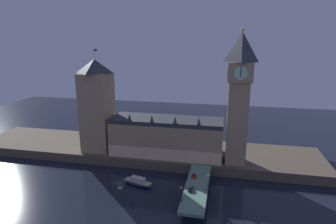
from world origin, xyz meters
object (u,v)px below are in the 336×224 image
object	(u,v)px
car_northbound_lead	(194,176)
car_northbound_trail	(191,189)
pedestrian_far_rail	(191,169)
boat_upstream	(138,182)
victoria_tower	(97,105)
street_lamp_near	(181,192)
street_lamp_mid	(208,179)
clock_tower	(239,95)
pedestrian_near_rail	(182,199)
pedestrian_mid_walk	(206,189)

from	to	relation	value
car_northbound_lead	car_northbound_trail	distance (m)	12.77
pedestrian_far_rail	boat_upstream	xyz separation A→B (m)	(-25.83, -9.43, -5.35)
victoria_tower	pedestrian_far_rail	size ratio (longest dim) A/B	38.24
street_lamp_near	car_northbound_trail	bearing A→B (deg)	74.30
boat_upstream	car_northbound_lead	bearing A→B (deg)	5.25
street_lamp_mid	boat_upstream	distance (m)	36.96
victoria_tower	clock_tower	bearing A→B (deg)	-2.12
clock_tower	boat_upstream	size ratio (longest dim) A/B	4.13
victoria_tower	street_lamp_near	world-z (taller)	victoria_tower
car_northbound_lead	street_lamp_mid	world-z (taller)	street_lamp_mid
clock_tower	car_northbound_lead	size ratio (longest dim) A/B	18.56
clock_tower	boat_upstream	world-z (taller)	clock_tower
pedestrian_near_rail	pedestrian_far_rail	distance (m)	28.90
car_northbound_lead	victoria_tower	bearing A→B (deg)	156.66
street_lamp_near	street_lamp_mid	world-z (taller)	street_lamp_near
car_northbound_lead	car_northbound_trail	world-z (taller)	car_northbound_trail
victoria_tower	pedestrian_far_rail	world-z (taller)	victoria_tower
clock_tower	pedestrian_mid_walk	size ratio (longest dim) A/B	45.80
pedestrian_mid_walk	pedestrian_far_rail	xyz separation A→B (m)	(-9.38, 18.45, 0.02)
car_northbound_trail	victoria_tower	bearing A→B (deg)	147.61
street_lamp_near	street_lamp_mid	distance (m)	17.90
clock_tower	street_lamp_near	bearing A→B (deg)	-116.22
street_lamp_near	pedestrian_near_rail	bearing A→B (deg)	50.17
victoria_tower	boat_upstream	bearing A→B (deg)	-40.57
pedestrian_mid_walk	boat_upstream	distance (m)	36.73
clock_tower	pedestrian_mid_walk	world-z (taller)	clock_tower
street_lamp_near	boat_upstream	distance (m)	33.48
car_northbound_lead	boat_upstream	bearing A→B (deg)	-174.75
car_northbound_trail	pedestrian_mid_walk	size ratio (longest dim) A/B	2.59
clock_tower	boat_upstream	bearing A→B (deg)	-151.16
car_northbound_lead	boat_upstream	size ratio (longest dim) A/B	0.22
street_lamp_near	boat_upstream	bearing A→B (deg)	141.89
car_northbound_trail	street_lamp_near	world-z (taller)	street_lamp_near
pedestrian_far_rail	street_lamp_mid	distance (m)	17.88
boat_upstream	pedestrian_near_rail	bearing A→B (deg)	-37.00
clock_tower	pedestrian_near_rail	world-z (taller)	clock_tower
car_northbound_lead	street_lamp_near	bearing A→B (deg)	-96.95
clock_tower	pedestrian_far_rail	distance (m)	46.52
street_lamp_near	street_lamp_mid	xyz separation A→B (m)	(10.18, 14.72, -0.31)
clock_tower	pedestrian_far_rail	size ratio (longest dim) A/B	44.76
car_northbound_lead	street_lamp_near	distance (m)	22.98
pedestrian_near_rail	street_lamp_mid	size ratio (longest dim) A/B	0.27
victoria_tower	street_lamp_near	xyz separation A→B (m)	(60.15, -49.67, -23.28)
victoria_tower	pedestrian_near_rail	size ratio (longest dim) A/B	36.05
victoria_tower	pedestrian_mid_walk	bearing A→B (deg)	-28.99
car_northbound_trail	street_lamp_mid	xyz separation A→B (m)	(7.44, 4.95, 3.22)
street_lamp_mid	boat_upstream	size ratio (longest dim) A/B	0.36
street_lamp_mid	boat_upstream	bearing A→B (deg)	171.65
pedestrian_near_rail	pedestrian_mid_walk	world-z (taller)	pedestrian_near_rail
street_lamp_near	street_lamp_mid	size ratio (longest dim) A/B	1.08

